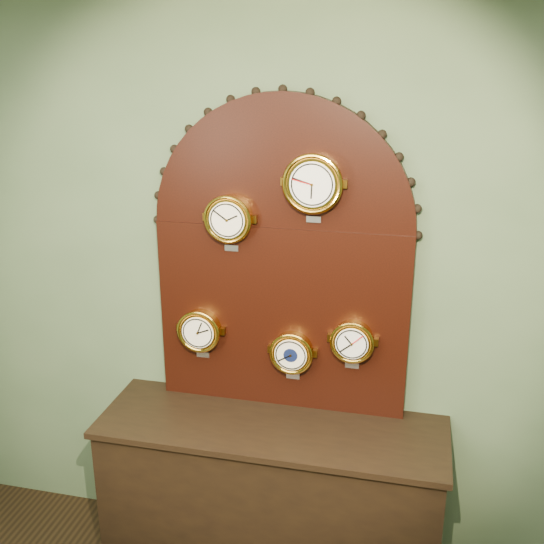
% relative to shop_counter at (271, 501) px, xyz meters
% --- Properties ---
extents(wall_back, '(4.00, 0.00, 4.00)m').
position_rel_shop_counter_xyz_m(wall_back, '(0.00, 0.27, 1.00)').
color(wall_back, '#4E6545').
rests_on(wall_back, ground).
extents(shop_counter, '(1.60, 0.50, 0.80)m').
position_rel_shop_counter_xyz_m(shop_counter, '(0.00, 0.00, 0.00)').
color(shop_counter, black).
rests_on(shop_counter, ground_plane).
extents(display_board, '(1.26, 0.06, 1.53)m').
position_rel_shop_counter_xyz_m(display_board, '(0.00, 0.22, 1.23)').
color(display_board, black).
rests_on(display_board, shop_counter).
extents(roman_clock, '(0.22, 0.08, 0.27)m').
position_rel_shop_counter_xyz_m(roman_clock, '(-0.23, 0.15, 1.37)').
color(roman_clock, gold).
rests_on(roman_clock, display_board).
extents(arabic_clock, '(0.27, 0.08, 0.31)m').
position_rel_shop_counter_xyz_m(arabic_clock, '(0.15, 0.15, 1.55)').
color(arabic_clock, gold).
rests_on(arabic_clock, display_board).
extents(hygrometer, '(0.22, 0.08, 0.27)m').
position_rel_shop_counter_xyz_m(hygrometer, '(-0.39, 0.15, 0.81)').
color(hygrometer, gold).
rests_on(hygrometer, display_board).
extents(barometer, '(0.21, 0.08, 0.26)m').
position_rel_shop_counter_xyz_m(barometer, '(0.07, 0.15, 0.74)').
color(barometer, gold).
rests_on(barometer, display_board).
extents(tide_clock, '(0.20, 0.08, 0.26)m').
position_rel_shop_counter_xyz_m(tide_clock, '(0.35, 0.15, 0.83)').
color(tide_clock, gold).
rests_on(tide_clock, display_board).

